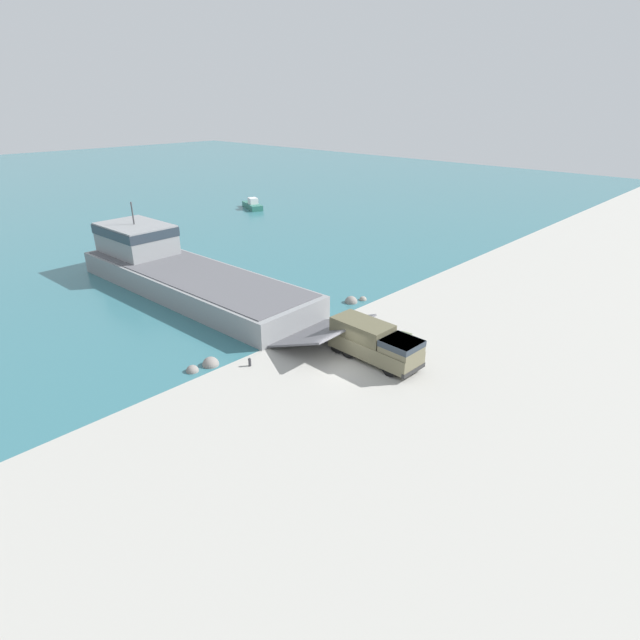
{
  "coord_description": "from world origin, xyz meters",
  "views": [
    {
      "loc": [
        -23.9,
        -21.08,
        17.97
      ],
      "look_at": [
        1.95,
        3.81,
        2.0
      ],
      "focal_mm": 28.0,
      "sensor_mm": 36.0,
      "label": 1
    }
  ],
  "objects_px": {
    "moored_boat_a": "(253,205)",
    "mooring_bollard": "(250,362)",
    "military_truck": "(375,342)",
    "cargo_crate": "(404,338)",
    "soldier_on_ramp": "(377,329)",
    "landing_craft": "(178,270)"
  },
  "relations": [
    {
      "from": "landing_craft",
      "to": "military_truck",
      "type": "xyz_separation_m",
      "value": [
        1.54,
        -24.47,
        -0.41
      ]
    },
    {
      "from": "moored_boat_a",
      "to": "cargo_crate",
      "type": "bearing_deg",
      "value": -95.41
    },
    {
      "from": "soldier_on_ramp",
      "to": "cargo_crate",
      "type": "height_order",
      "value": "soldier_on_ramp"
    },
    {
      "from": "moored_boat_a",
      "to": "landing_craft",
      "type": "bearing_deg",
      "value": -118.52
    },
    {
      "from": "landing_craft",
      "to": "military_truck",
      "type": "bearing_deg",
      "value": -88.62
    },
    {
      "from": "mooring_bollard",
      "to": "soldier_on_ramp",
      "type": "bearing_deg",
      "value": -23.11
    },
    {
      "from": "military_truck",
      "to": "soldier_on_ramp",
      "type": "bearing_deg",
      "value": 125.54
    },
    {
      "from": "mooring_bollard",
      "to": "cargo_crate",
      "type": "height_order",
      "value": "cargo_crate"
    },
    {
      "from": "moored_boat_a",
      "to": "mooring_bollard",
      "type": "xyz_separation_m",
      "value": [
        -36.46,
        -44.63,
        -0.29
      ]
    },
    {
      "from": "moored_boat_a",
      "to": "cargo_crate",
      "type": "distance_m",
      "value": 56.58
    },
    {
      "from": "military_truck",
      "to": "moored_boat_a",
      "type": "height_order",
      "value": "military_truck"
    },
    {
      "from": "moored_boat_a",
      "to": "mooring_bollard",
      "type": "distance_m",
      "value": 57.63
    },
    {
      "from": "soldier_on_ramp",
      "to": "moored_boat_a",
      "type": "relative_size",
      "value": 0.28
    },
    {
      "from": "soldier_on_ramp",
      "to": "mooring_bollard",
      "type": "relative_size",
      "value": 2.72
    },
    {
      "from": "military_truck",
      "to": "soldier_on_ramp",
      "type": "height_order",
      "value": "military_truck"
    },
    {
      "from": "soldier_on_ramp",
      "to": "mooring_bollard",
      "type": "height_order",
      "value": "soldier_on_ramp"
    },
    {
      "from": "landing_craft",
      "to": "mooring_bollard",
      "type": "height_order",
      "value": "landing_craft"
    },
    {
      "from": "mooring_bollard",
      "to": "landing_craft",
      "type": "bearing_deg",
      "value": 73.41
    },
    {
      "from": "landing_craft",
      "to": "military_truck",
      "type": "relative_size",
      "value": 4.77
    },
    {
      "from": "soldier_on_ramp",
      "to": "mooring_bollard",
      "type": "xyz_separation_m",
      "value": [
        -9.74,
        4.16,
        -0.69
      ]
    },
    {
      "from": "landing_craft",
      "to": "mooring_bollard",
      "type": "distance_m",
      "value": 19.32
    },
    {
      "from": "soldier_on_ramp",
      "to": "mooring_bollard",
      "type": "distance_m",
      "value": 10.62
    }
  ]
}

